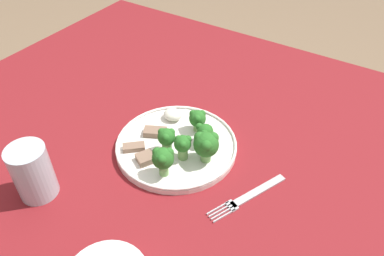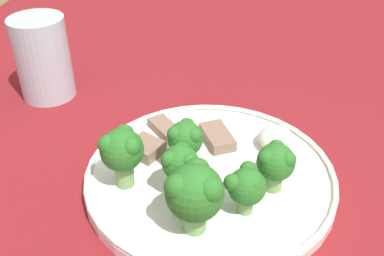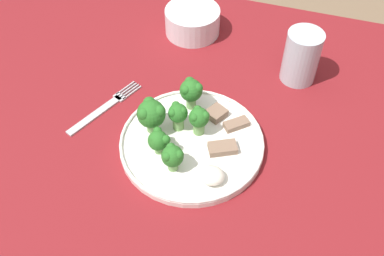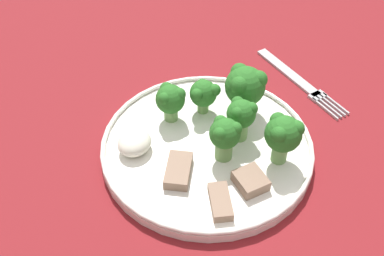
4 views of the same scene
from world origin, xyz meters
TOP-DOWN VIEW (x-y plane):
  - table at (0.00, 0.00)m, footprint 1.36×1.05m
  - dinner_plate at (0.03, 0.04)m, footprint 0.26×0.26m
  - fork at (-0.16, 0.07)m, footprint 0.09×0.17m
  - cream_bowl at (-0.07, 0.36)m, footprint 0.12×0.12m
  - drinking_glass at (0.19, 0.28)m, footprint 0.07×0.07m
  - broccoli_floret_near_rim_left at (-0.01, 0.00)m, footprint 0.04×0.04m
  - broccoli_floret_center_left at (0.02, -0.03)m, footprint 0.04×0.04m
  - broccoli_floret_back_left at (0.04, 0.07)m, footprint 0.04×0.04m
  - broccoli_floret_front_left at (-0.00, 0.06)m, footprint 0.04×0.04m
  - broccoli_floret_center_back at (0.01, 0.12)m, footprint 0.04×0.04m
  - broccoli_floret_mid_cluster at (-0.04, 0.04)m, footprint 0.05×0.05m
  - meat_slice_front_slice at (0.09, 0.04)m, footprint 0.06×0.05m
  - meat_slice_middle_slice at (0.06, 0.11)m, footprint 0.04×0.05m
  - meat_slice_rear_slice at (0.10, 0.10)m, footprint 0.05×0.05m
  - sauce_dollop at (0.09, -0.03)m, footprint 0.04×0.04m

SIDE VIEW (x-z plane):
  - table at x=0.00m, z-range 0.27..0.99m
  - fork at x=-0.16m, z-range 0.71..0.72m
  - dinner_plate at x=0.03m, z-range 0.71..0.73m
  - meat_slice_rear_slice at x=0.10m, z-range 0.72..0.74m
  - meat_slice_front_slice at x=0.09m, z-range 0.72..0.74m
  - meat_slice_middle_slice at x=0.06m, z-range 0.72..0.74m
  - sauce_dollop at x=0.09m, z-range 0.72..0.75m
  - cream_bowl at x=-0.07m, z-range 0.71..0.77m
  - broccoli_floret_near_rim_left at x=-0.01m, z-range 0.73..0.78m
  - broccoli_floret_center_left at x=0.02m, z-range 0.73..0.78m
  - broccoli_floret_front_left at x=0.00m, z-range 0.73..0.79m
  - broccoli_floret_back_left at x=0.04m, z-range 0.73..0.79m
  - drinking_glass at x=0.19m, z-range 0.71..0.82m
  - broccoli_floret_center_back at x=0.01m, z-range 0.73..0.80m
  - broccoli_floret_mid_cluster at x=-0.04m, z-range 0.73..0.80m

